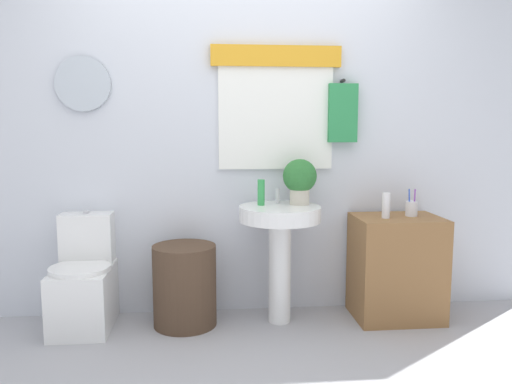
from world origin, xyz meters
name	(u,v)px	position (x,y,z in m)	size (l,w,h in m)	color
back_wall	(240,127)	(0.00, 1.15, 1.30)	(4.40, 0.18, 2.60)	silver
toilet	(84,284)	(-1.04, 0.88, 0.29)	(0.38, 0.51, 0.75)	white
laundry_hamper	(185,285)	(-0.39, 0.85, 0.27)	(0.42, 0.42, 0.54)	#4C3828
pedestal_sink	(280,234)	(0.24, 0.85, 0.60)	(0.54, 0.54, 0.79)	white
faucet	(278,196)	(0.24, 0.97, 0.84)	(0.03, 0.03, 0.10)	silver
wooden_cabinet	(396,267)	(1.05, 0.85, 0.35)	(0.57, 0.44, 0.70)	olive
soap_bottle	(261,192)	(0.12, 0.90, 0.87)	(0.05, 0.05, 0.17)	green
potted_plant	(300,179)	(0.38, 0.91, 0.96)	(0.23, 0.23, 0.31)	beige
lotion_bottle	(386,206)	(0.95, 0.81, 0.79)	(0.05, 0.05, 0.17)	white
toothbrush_cup	(411,208)	(1.15, 0.87, 0.76)	(0.08, 0.08, 0.19)	silver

